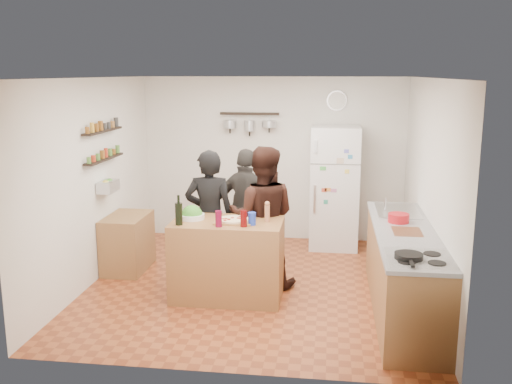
# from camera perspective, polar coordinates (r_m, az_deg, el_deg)

# --- Properties ---
(room_shell) EXTENTS (4.20, 4.20, 4.20)m
(room_shell) POSITION_cam_1_polar(r_m,az_deg,el_deg) (7.12, 0.30, 1.26)
(room_shell) COLOR brown
(room_shell) RESTS_ON ground
(prep_island) EXTENTS (1.25, 0.72, 0.91)m
(prep_island) POSITION_cam_1_polar(r_m,az_deg,el_deg) (6.60, -2.86, -6.76)
(prep_island) COLOR olive
(prep_island) RESTS_ON floor
(pizza_board) EXTENTS (0.42, 0.34, 0.02)m
(pizza_board) POSITION_cam_1_polar(r_m,az_deg,el_deg) (6.43, -2.23, -2.92)
(pizza_board) COLOR olive
(pizza_board) RESTS_ON prep_island
(pizza) EXTENTS (0.34, 0.34, 0.02)m
(pizza) POSITION_cam_1_polar(r_m,az_deg,el_deg) (6.42, -2.23, -2.76)
(pizza) COLOR beige
(pizza) RESTS_ON pizza_board
(salad_bowl) EXTENTS (0.29, 0.29, 0.06)m
(salad_bowl) POSITION_cam_1_polar(r_m,az_deg,el_deg) (6.59, -6.42, -2.45)
(salad_bowl) COLOR silver
(salad_bowl) RESTS_ON prep_island
(wine_bottle) EXTENTS (0.08, 0.08, 0.25)m
(wine_bottle) POSITION_cam_1_polar(r_m,az_deg,el_deg) (6.33, -7.73, -2.20)
(wine_bottle) COLOR black
(wine_bottle) RESTS_ON prep_island
(wine_glass_near) EXTENTS (0.07, 0.07, 0.18)m
(wine_glass_near) POSITION_cam_1_polar(r_m,az_deg,el_deg) (6.22, -3.76, -2.69)
(wine_glass_near) COLOR #5F0824
(wine_glass_near) RESTS_ON prep_island
(wine_glass_far) EXTENTS (0.07, 0.07, 0.18)m
(wine_glass_far) POSITION_cam_1_polar(r_m,az_deg,el_deg) (6.21, -1.24, -2.67)
(wine_glass_far) COLOR #510708
(wine_glass_far) RESTS_ON prep_island
(pepper_mill) EXTENTS (0.06, 0.06, 0.19)m
(pepper_mill) POSITION_cam_1_polar(r_m,az_deg,el_deg) (6.42, 1.13, -2.16)
(pepper_mill) COLOR #A26644
(pepper_mill) RESTS_ON prep_island
(salt_canister) EXTENTS (0.09, 0.09, 0.14)m
(salt_canister) POSITION_cam_1_polar(r_m,az_deg,el_deg) (6.29, -0.41, -2.69)
(salt_canister) COLOR #1C329C
(salt_canister) RESTS_ON prep_island
(person_left) EXTENTS (0.63, 0.44, 1.66)m
(person_left) POSITION_cam_1_polar(r_m,az_deg,el_deg) (7.00, -4.66, -2.49)
(person_left) COLOR black
(person_left) RESTS_ON floor
(person_center) EXTENTS (0.84, 0.66, 1.71)m
(person_center) POSITION_cam_1_polar(r_m,az_deg,el_deg) (6.86, 0.65, -2.51)
(person_center) COLOR black
(person_center) RESTS_ON floor
(person_back) EXTENTS (0.99, 0.59, 1.59)m
(person_back) POSITION_cam_1_polar(r_m,az_deg,el_deg) (7.55, -0.93, -1.66)
(person_back) COLOR #292624
(person_back) RESTS_ON floor
(counter_run) EXTENTS (0.63, 2.63, 0.90)m
(counter_run) POSITION_cam_1_polar(r_m,az_deg,el_deg) (6.41, 14.58, -7.74)
(counter_run) COLOR #9E7042
(counter_run) RESTS_ON floor
(stove_top) EXTENTS (0.60, 0.62, 0.02)m
(stove_top) POSITION_cam_1_polar(r_m,az_deg,el_deg) (5.38, 16.04, -6.49)
(stove_top) COLOR white
(stove_top) RESTS_ON counter_run
(skillet) EXTENTS (0.25, 0.25, 0.05)m
(skillet) POSITION_cam_1_polar(r_m,az_deg,el_deg) (5.33, 15.03, -6.21)
(skillet) COLOR black
(skillet) RESTS_ON stove_top
(sink) EXTENTS (0.50, 0.80, 0.03)m
(sink) POSITION_cam_1_polar(r_m,az_deg,el_deg) (7.09, 13.97, -1.90)
(sink) COLOR silver
(sink) RESTS_ON counter_run
(cutting_board) EXTENTS (0.30, 0.40, 0.02)m
(cutting_board) POSITION_cam_1_polar(r_m,az_deg,el_deg) (6.22, 14.87, -3.93)
(cutting_board) COLOR brown
(cutting_board) RESTS_ON counter_run
(red_bowl) EXTENTS (0.23, 0.23, 0.10)m
(red_bowl) POSITION_cam_1_polar(r_m,az_deg,el_deg) (6.56, 14.06, -2.54)
(red_bowl) COLOR red
(red_bowl) RESTS_ON counter_run
(fridge) EXTENTS (0.70, 0.68, 1.80)m
(fridge) POSITION_cam_1_polar(r_m,az_deg,el_deg) (8.47, 7.86, 0.45)
(fridge) COLOR white
(fridge) RESTS_ON floor
(wall_clock) EXTENTS (0.30, 0.03, 0.30)m
(wall_clock) POSITION_cam_1_polar(r_m,az_deg,el_deg) (8.64, 8.09, 9.04)
(wall_clock) COLOR silver
(wall_clock) RESTS_ON back_wall
(spice_shelf_lower) EXTENTS (0.12, 1.00, 0.02)m
(spice_shelf_lower) POSITION_cam_1_polar(r_m,az_deg,el_deg) (7.39, -14.93, 3.22)
(spice_shelf_lower) COLOR black
(spice_shelf_lower) RESTS_ON left_wall
(spice_shelf_upper) EXTENTS (0.12, 1.00, 0.02)m
(spice_shelf_upper) POSITION_cam_1_polar(r_m,az_deg,el_deg) (7.35, -15.08, 5.92)
(spice_shelf_upper) COLOR black
(spice_shelf_upper) RESTS_ON left_wall
(produce_basket) EXTENTS (0.18, 0.35, 0.14)m
(produce_basket) POSITION_cam_1_polar(r_m,az_deg,el_deg) (7.44, -14.57, 0.55)
(produce_basket) COLOR silver
(produce_basket) RESTS_ON left_wall
(side_table) EXTENTS (0.50, 0.80, 0.73)m
(side_table) POSITION_cam_1_polar(r_m,az_deg,el_deg) (7.71, -12.71, -4.97)
(side_table) COLOR olive
(side_table) RESTS_ON floor
(pot_rack) EXTENTS (0.90, 0.04, 0.04)m
(pot_rack) POSITION_cam_1_polar(r_m,az_deg,el_deg) (8.66, -0.66, 7.84)
(pot_rack) COLOR black
(pot_rack) RESTS_ON back_wall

